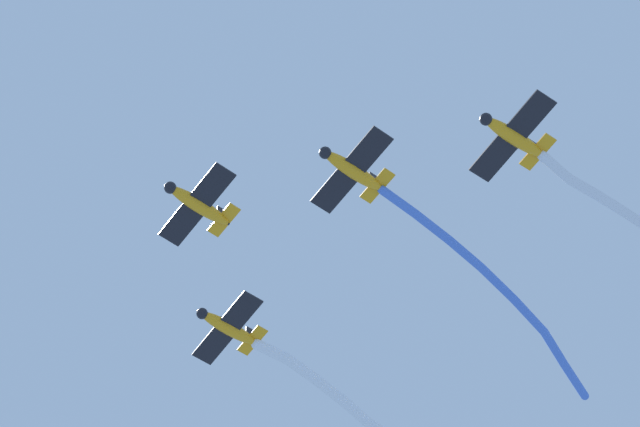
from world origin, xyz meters
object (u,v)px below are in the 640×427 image
object	(u,v)px
airplane_lead	(197,204)
airplane_slot	(512,136)
airplane_left_wing	(352,170)
airplane_right_wing	(228,327)

from	to	relation	value
airplane_lead	airplane_slot	bearing A→B (deg)	128.55
airplane_left_wing	airplane_right_wing	size ratio (longest dim) A/B	1.00
airplane_lead	airplane_left_wing	size ratio (longest dim) A/B	1.00
airplane_left_wing	airplane_right_wing	bearing A→B (deg)	-92.64
airplane_right_wing	airplane_left_wing	bearing A→B (deg)	88.24
airplane_left_wing	airplane_slot	size ratio (longest dim) A/B	1.01
airplane_left_wing	airplane_lead	bearing A→B (deg)	-50.65
airplane_slot	airplane_lead	bearing A→B (deg)	-48.62
airplane_lead	airplane_left_wing	xyz separation A→B (m)	(2.87, -10.95, 0.00)
airplane_lead	airplane_left_wing	distance (m)	11.32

